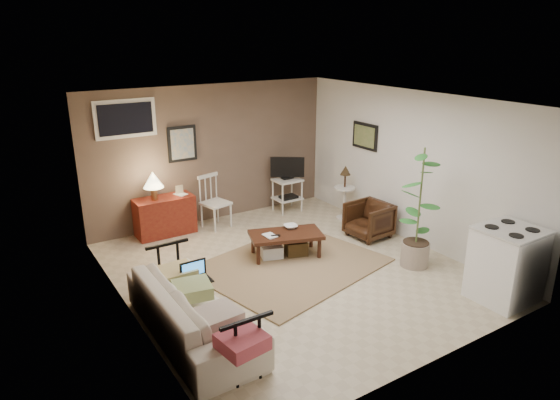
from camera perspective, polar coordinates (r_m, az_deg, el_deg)
floor at (r=7.18m, az=1.27°, el=-8.06°), size 5.00×5.00×0.00m
art_back at (r=8.55m, az=-11.12°, el=6.33°), size 0.50×0.03×0.60m
art_right at (r=8.78m, az=9.69°, el=7.22°), size 0.03×0.60×0.45m
window at (r=8.17m, az=-17.26°, el=8.86°), size 0.96×0.03×0.60m
rug at (r=7.31m, az=1.20°, el=-7.45°), size 2.85×2.47×0.02m
coffee_table at (r=7.51m, az=0.61°, el=-4.92°), size 1.19×0.87×0.40m
sofa at (r=5.68m, az=-10.03°, el=-11.42°), size 0.62×2.12×0.83m
sofa_pillows at (r=5.45m, az=-8.56°, el=-11.56°), size 0.41×2.01×0.14m
sofa_end_rails at (r=5.75m, az=-8.85°, el=-11.63°), size 0.57×2.12×0.71m
laptop at (r=5.98m, az=-9.67°, el=-8.41°), size 0.33×0.24×0.22m
red_console at (r=8.48m, az=-13.14°, el=-1.41°), size 0.96×0.43×1.11m
spindle_chair at (r=8.63m, az=-7.44°, el=-0.37°), size 0.50×0.50×0.92m
tv_stand at (r=9.29m, az=0.87°, el=1.97°), size 0.54×0.40×1.04m
side_table at (r=8.96m, az=7.41°, el=1.58°), size 0.37×0.37×0.99m
armchair at (r=8.31m, az=10.13°, el=-2.09°), size 0.62×0.66×0.65m
potted_plant at (r=7.24m, az=15.67°, el=-0.44°), size 0.45×0.45×1.78m
stove at (r=6.88m, az=24.44°, el=-6.69°), size 0.74×0.69×0.97m
bowl at (r=7.60m, az=1.23°, el=-2.50°), size 0.21×0.09×0.21m
book_table at (r=7.26m, az=-1.70°, el=-3.51°), size 0.16×0.02×0.22m
book_console at (r=8.41m, az=-11.74°, el=1.13°), size 0.16×0.07×0.21m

